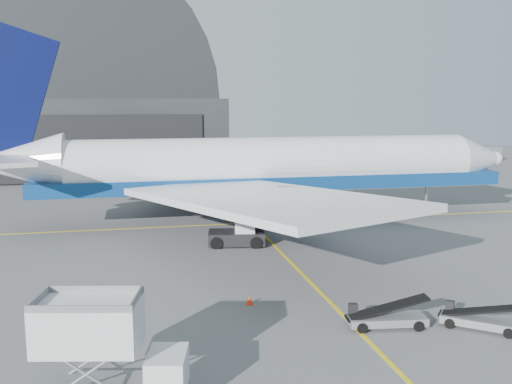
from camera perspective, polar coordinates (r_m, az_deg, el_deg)
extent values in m
plane|color=#565659|center=(36.40, 6.14, -9.64)|extent=(200.00, 200.00, 0.00)
cube|color=yellow|center=(55.07, -0.39, -3.11)|extent=(80.00, 0.25, 0.02)
cube|color=yellow|center=(34.61, 7.20, -10.64)|extent=(0.25, 40.00, 0.02)
cube|color=black|center=(98.47, -18.66, 5.34)|extent=(50.00, 28.00, 12.00)
cube|color=black|center=(84.57, -19.67, 4.06)|extent=(42.00, 0.40, 9.50)
cube|color=black|center=(116.17, 12.85, 3.12)|extent=(14.00, 8.00, 4.00)
cube|color=slate|center=(120.94, 20.99, 2.97)|extent=(8.00, 6.00, 2.80)
cylinder|color=white|center=(55.33, 1.92, 2.83)|extent=(38.93, 5.19, 5.19)
cone|color=white|center=(64.22, 21.22, 3.09)|extent=(4.76, 5.19, 5.19)
sphere|color=white|center=(65.43, 22.80, 3.10)|extent=(1.51, 1.51, 1.51)
cone|color=white|center=(54.51, -22.55, 2.73)|extent=(7.57, 5.19, 5.19)
cube|color=black|center=(63.46, 20.27, 3.67)|extent=(2.81, 2.38, 0.76)
cube|color=navy|center=(55.54, 1.91, 1.12)|extent=(45.42, 5.24, 1.30)
cube|color=white|center=(41.98, 0.49, -0.66)|extent=(19.94, 26.52, 1.58)
cube|color=white|center=(67.31, -4.36, 3.01)|extent=(19.94, 26.52, 1.58)
cube|color=white|center=(49.80, -24.19, 2.84)|extent=(6.62, 9.05, 0.38)
cube|color=white|center=(59.32, -22.27, 3.84)|extent=(6.62, 9.05, 0.38)
cube|color=#080D3A|center=(54.46, -24.09, 9.37)|extent=(10.03, 0.54, 12.46)
cylinder|color=gray|center=(47.19, 3.18, -1.72)|extent=(5.62, 2.92, 2.92)
cylinder|color=gray|center=(63.82, -0.93, 1.13)|extent=(5.62, 2.92, 2.92)
cylinder|color=#A5A5AA|center=(61.85, 16.64, -0.72)|extent=(0.30, 0.30, 3.03)
cylinder|color=black|center=(62.03, 16.59, -1.66)|extent=(1.19, 0.38, 1.19)
cylinder|color=black|center=(52.32, 0.51, -3.11)|extent=(1.41, 0.49, 1.41)
cylinder|color=black|center=(58.95, -0.97, -1.72)|extent=(1.41, 0.49, 1.41)
cube|color=silver|center=(23.51, -8.86, -17.30)|extent=(1.89, 2.39, 1.49)
cube|color=black|center=(23.32, -7.11, -16.85)|extent=(0.43, 1.74, 0.84)
cube|color=silver|center=(23.34, -16.40, -12.65)|extent=(4.29, 3.07, 1.86)
cylinder|color=black|center=(24.80, -9.14, -18.10)|extent=(0.78, 0.42, 0.74)
cylinder|color=black|center=(25.77, -19.03, -17.41)|extent=(0.78, 0.42, 0.74)
cube|color=black|center=(46.71, -1.97, -4.57)|extent=(4.89, 3.22, 1.02)
cube|color=silver|center=(46.52, -1.14, -3.48)|extent=(1.91, 2.28, 1.02)
cylinder|color=black|center=(45.69, 0.04, -5.10)|extent=(1.07, 0.56, 1.02)
cylinder|color=black|center=(47.89, -0.08, -4.43)|extent=(1.07, 0.56, 1.02)
cylinder|color=black|center=(45.67, -3.95, -5.13)|extent=(1.07, 0.56, 1.02)
cylinder|color=black|center=(47.86, -3.89, -4.46)|extent=(1.07, 0.56, 1.02)
cube|color=slate|center=(31.12, 12.92, -12.33)|extent=(4.19, 1.87, 0.41)
cube|color=black|center=(30.89, 12.97, -11.22)|extent=(4.39, 1.44, 1.18)
cube|color=black|center=(30.96, 9.68, -11.43)|extent=(0.50, 0.42, 0.55)
cylinder|color=black|center=(31.08, 15.94, -12.76)|extent=(0.58, 0.30, 0.55)
cylinder|color=black|center=(32.20, 15.10, -11.94)|extent=(0.58, 0.30, 0.55)
cylinder|color=black|center=(30.19, 10.57, -13.22)|extent=(0.58, 0.30, 0.55)
cylinder|color=black|center=(31.34, 9.92, -12.35)|extent=(0.58, 0.30, 0.55)
cube|color=slate|center=(32.32, 21.49, -11.96)|extent=(3.83, 3.45, 0.40)
cube|color=black|center=(32.11, 21.56, -10.93)|extent=(3.75, 3.27, 1.12)
cube|color=black|center=(32.77, 18.82, -10.70)|extent=(0.56, 0.55, 0.53)
cylinder|color=black|center=(31.73, 23.95, -12.77)|extent=(0.55, 0.50, 0.53)
cylinder|color=black|center=(32.88, 24.07, -12.01)|extent=(0.55, 0.50, 0.53)
cylinder|color=black|center=(31.93, 18.80, -12.32)|extent=(0.55, 0.50, 0.53)
cylinder|color=black|center=(33.07, 19.11, -11.58)|extent=(0.55, 0.50, 0.53)
cube|color=#F12D07|center=(33.64, -0.65, -11.15)|extent=(0.38, 0.38, 0.03)
cone|color=#F12D07|center=(33.55, -0.66, -10.73)|extent=(0.38, 0.38, 0.55)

